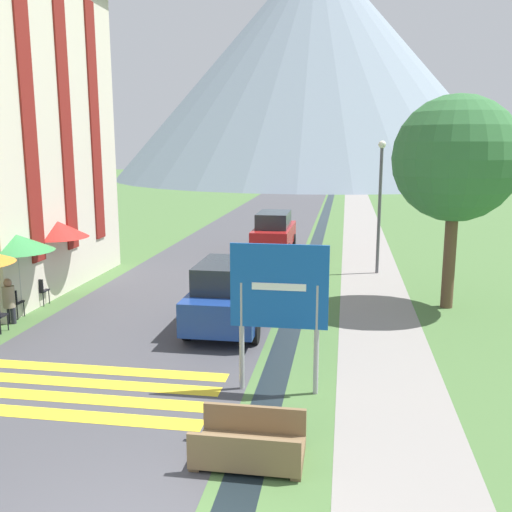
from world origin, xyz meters
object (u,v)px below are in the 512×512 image
Objects in this scene: footbridge at (249,446)px; tree_by_path at (456,159)px; parked_car_near at (230,294)px; cafe_umbrella_rear_red at (57,229)px; cafe_umbrella_middle_green at (16,243)px; road_sign at (279,298)px; cafe_chair_far_left at (39,289)px; cafe_chair_middle at (13,301)px; person_seated_near at (9,299)px; streetlamp at (380,196)px; parked_car_far at (274,232)px.

footbridge is 0.27× the size of tree_by_path.
cafe_umbrella_rear_red is at bearing 158.60° from parked_car_near.
cafe_umbrella_middle_green is 0.38× the size of tree_by_path.
cafe_umbrella_middle_green is (-6.11, 0.05, 1.22)m from parked_car_near.
road_sign is 1.26× the size of cafe_umbrella_middle_green.
tree_by_path is at bearing 64.26° from footbridge.
cafe_umbrella_middle_green reaches higher than cafe_chair_far_left.
cafe_chair_far_left is 1.95m from cafe_umbrella_middle_green.
cafe_umbrella_middle_green is at bearing 82.15° from cafe_chair_middle.
parked_car_near is 7.59m from tree_by_path.
cafe_umbrella_rear_red is (-7.73, 8.80, 1.95)m from footbridge.
person_seated_near is at bearing -111.94° from cafe_chair_far_left.
road_sign is 0.60× the size of streetlamp.
cafe_umbrella_rear_red is (0.07, 2.61, 1.66)m from cafe_chair_middle.
parked_car_far is at bearing 33.48° from cafe_chair_far_left.
streetlamp is at bearing -41.10° from parked_car_far.
cafe_chair_far_left is at bearing 94.04° from person_seated_near.
parked_car_near is 6.23m from cafe_umbrella_middle_green.
cafe_chair_far_left and cafe_chair_middle have the same top height.
parked_car_near is at bearing -36.39° from cafe_chair_far_left.
parked_car_far is 12.65m from cafe_umbrella_middle_green.
cafe_chair_far_left is 2.09m from cafe_umbrella_rear_red.
parked_car_far is 0.87× the size of streetlamp.
road_sign is at bearing -122.70° from tree_by_path.
streetlamp is (4.24, 7.30, 2.05)m from parked_car_near.
cafe_umbrella_middle_green is (0.09, 0.27, 1.62)m from cafe_chair_middle.
tree_by_path is at bearing 24.60° from cafe_chair_middle.
streetlamp reaches higher than parked_car_far.
parked_car_near is 6.21m from cafe_chair_middle.
cafe_chair_far_left is 0.67× the size of person_seated_near.
footbridge is at bearing -84.08° from parked_car_far.
footbridge is at bearing -37.04° from person_seated_near.
parked_car_near is 0.92× the size of parked_car_far.
cafe_umbrella_rear_red is 0.49× the size of streetlamp.
streetlamp is (10.43, 7.51, 2.45)m from cafe_chair_middle.
footbridge is at bearing -28.01° from cafe_chair_middle.
road_sign reaches higher than person_seated_near.
streetlamp is at bearing 46.16° from cafe_chair_middle.
cafe_umbrella_middle_green is at bearing -145.00° from streetlamp.
streetlamp is at bearing 35.00° from cafe_umbrella_middle_green.
streetlamp is (10.34, 7.24, 0.83)m from cafe_umbrella_middle_green.
footbridge is 9.58m from person_seated_near.
road_sign is 8.78m from cafe_umbrella_middle_green.
cafe_umbrella_middle_green is 1.59m from person_seated_near.
road_sign is at bearing -38.38° from cafe_umbrella_rear_red.
cafe_umbrella_middle_green is at bearing -117.86° from parked_car_far.
cafe_umbrella_rear_red is at bearing -177.69° from tree_by_path.
person_seated_near is (-7.79, 3.21, -1.23)m from road_sign.
parked_car_near is at bearing -154.55° from tree_by_path.
road_sign reaches higher than cafe_umbrella_rear_red.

